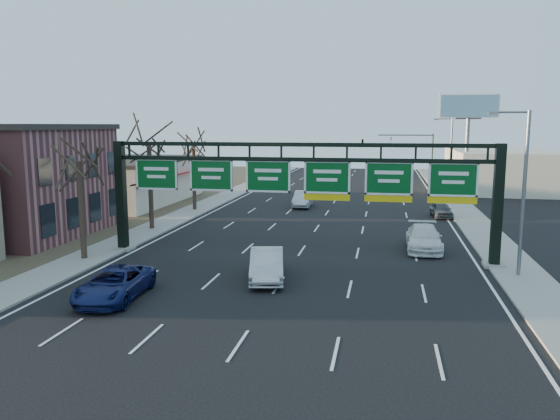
% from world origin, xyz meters
% --- Properties ---
extents(ground, '(160.00, 160.00, 0.00)m').
position_xyz_m(ground, '(0.00, 0.00, 0.00)').
color(ground, black).
rests_on(ground, ground).
extents(sidewalk_left, '(3.00, 120.00, 0.12)m').
position_xyz_m(sidewalk_left, '(-12.80, 20.00, 0.06)').
color(sidewalk_left, gray).
rests_on(sidewalk_left, ground).
extents(sidewalk_right, '(3.00, 120.00, 0.12)m').
position_xyz_m(sidewalk_right, '(12.80, 20.00, 0.06)').
color(sidewalk_right, gray).
rests_on(sidewalk_right, ground).
extents(dirt_strip_left, '(21.00, 120.00, 0.06)m').
position_xyz_m(dirt_strip_left, '(-25.00, 20.00, 0.03)').
color(dirt_strip_left, '#473D2B').
rests_on(dirt_strip_left, ground).
extents(lane_markings, '(21.60, 120.00, 0.01)m').
position_xyz_m(lane_markings, '(0.00, 20.00, 0.01)').
color(lane_markings, white).
rests_on(lane_markings, ground).
extents(sign_gantry, '(24.60, 1.20, 7.20)m').
position_xyz_m(sign_gantry, '(0.16, 8.00, 4.63)').
color(sign_gantry, black).
rests_on(sign_gantry, ground).
extents(brick_block, '(10.40, 12.40, 8.30)m').
position_xyz_m(brick_block, '(-21.50, 11.00, 4.16)').
color(brick_block, '#914F4F').
rests_on(brick_block, ground).
extents(cream_strip, '(10.90, 18.40, 4.70)m').
position_xyz_m(cream_strip, '(-21.48, 29.00, 2.36)').
color(cream_strip, beige).
rests_on(cream_strip, ground).
extents(building_right_distant, '(12.00, 20.00, 5.00)m').
position_xyz_m(building_right_distant, '(20.00, 50.00, 2.50)').
color(building_right_distant, beige).
rests_on(building_right_distant, ground).
extents(tree_gantry, '(3.60, 3.60, 8.48)m').
position_xyz_m(tree_gantry, '(-12.80, 5.00, 7.11)').
color(tree_gantry, black).
rests_on(tree_gantry, sidewalk_left).
extents(tree_mid, '(3.60, 3.60, 9.24)m').
position_xyz_m(tree_mid, '(-12.80, 15.00, 7.85)').
color(tree_mid, black).
rests_on(tree_mid, sidewalk_left).
extents(tree_far, '(3.60, 3.60, 8.86)m').
position_xyz_m(tree_far, '(-12.80, 25.00, 7.48)').
color(tree_far, black).
rests_on(tree_far, sidewalk_left).
extents(streetlight_near, '(2.15, 0.22, 9.00)m').
position_xyz_m(streetlight_near, '(12.47, 6.00, 5.08)').
color(streetlight_near, slate).
rests_on(streetlight_near, sidewalk_right).
extents(streetlight_far, '(2.15, 0.22, 9.00)m').
position_xyz_m(streetlight_far, '(12.47, 40.00, 5.08)').
color(streetlight_far, slate).
rests_on(streetlight_far, sidewalk_right).
extents(billboard_right, '(7.00, 0.50, 12.00)m').
position_xyz_m(billboard_right, '(15.00, 44.98, 9.06)').
color(billboard_right, slate).
rests_on(billboard_right, ground).
extents(traffic_signal_mast, '(10.16, 0.54, 7.00)m').
position_xyz_m(traffic_signal_mast, '(5.69, 55.00, 5.50)').
color(traffic_signal_mast, black).
rests_on(traffic_signal_mast, ground).
extents(car_blue_suv, '(2.74, 5.44, 1.48)m').
position_xyz_m(car_blue_suv, '(-7.26, -1.70, 0.74)').
color(car_blue_suv, navy).
rests_on(car_blue_suv, ground).
extents(car_silver_sedan, '(2.69, 5.21, 1.63)m').
position_xyz_m(car_silver_sedan, '(-0.82, 2.86, 0.82)').
color(car_silver_sedan, '#AEAFB3').
rests_on(car_silver_sedan, ground).
extents(car_white_wagon, '(2.30, 5.55, 1.60)m').
position_xyz_m(car_white_wagon, '(7.94, 11.74, 0.80)').
color(car_white_wagon, white).
rests_on(car_white_wagon, ground).
extents(car_grey_far, '(1.97, 4.10, 1.35)m').
position_xyz_m(car_grey_far, '(10.35, 25.41, 0.68)').
color(car_grey_far, '#444649').
rests_on(car_grey_far, ground).
extents(car_silver_distant, '(1.79, 4.86, 1.59)m').
position_xyz_m(car_silver_distant, '(-2.81, 29.34, 0.80)').
color(car_silver_distant, '#BAB9BE').
rests_on(car_silver_distant, ground).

